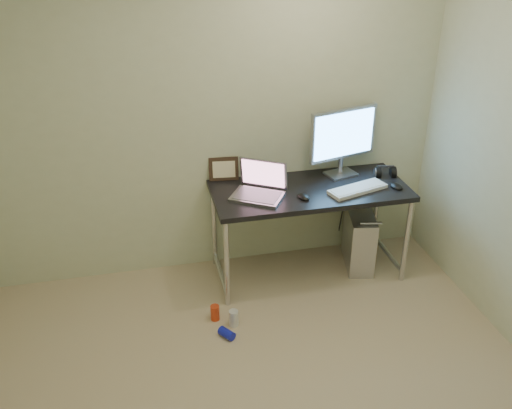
% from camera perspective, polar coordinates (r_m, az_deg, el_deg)
% --- Properties ---
extents(wall_back, '(3.50, 0.02, 2.50)m').
position_cam_1_polar(wall_back, '(4.27, -4.15, 8.66)').
color(wall_back, beige).
rests_on(wall_back, ground).
extents(desk, '(1.48, 0.65, 0.75)m').
position_cam_1_polar(desk, '(4.35, 5.39, 0.62)').
color(desk, black).
rests_on(desk, ground).
extents(tower_computer, '(0.29, 0.48, 0.50)m').
position_cam_1_polar(tower_computer, '(4.72, 10.26, -3.42)').
color(tower_computer, '#B2B2B7').
rests_on(tower_computer, ground).
extents(cable_a, '(0.01, 0.16, 0.69)m').
position_cam_1_polar(cable_a, '(4.83, 8.71, -0.27)').
color(cable_a, black).
rests_on(cable_a, ground).
extents(cable_b, '(0.02, 0.11, 0.71)m').
position_cam_1_polar(cable_b, '(4.85, 9.77, -0.47)').
color(cable_b, black).
rests_on(cable_b, ground).
extents(can_red, '(0.08, 0.08, 0.12)m').
position_cam_1_polar(can_red, '(4.16, -4.12, -10.74)').
color(can_red, red).
rests_on(can_red, ground).
extents(can_white, '(0.08, 0.08, 0.12)m').
position_cam_1_polar(can_white, '(4.10, -2.24, -11.28)').
color(can_white, silver).
rests_on(can_white, ground).
extents(can_blue, '(0.12, 0.13, 0.06)m').
position_cam_1_polar(can_blue, '(4.02, -2.95, -12.76)').
color(can_blue, '#151DC3').
rests_on(can_blue, ground).
extents(laptop, '(0.46, 0.44, 0.25)m').
position_cam_1_polar(laptop, '(4.17, 0.37, 1.72)').
color(laptop, '#9F9FA5').
rests_on(laptop, desk).
extents(monitor, '(0.57, 0.22, 0.54)m').
position_cam_1_polar(monitor, '(4.45, 8.72, 6.72)').
color(monitor, '#9F9FA5').
rests_on(monitor, desk).
extents(keyboard, '(0.48, 0.27, 0.03)m').
position_cam_1_polar(keyboard, '(4.32, 10.12, 1.53)').
color(keyboard, silver).
rests_on(keyboard, desk).
extents(mouse_right, '(0.10, 0.14, 0.04)m').
position_cam_1_polar(mouse_right, '(4.42, 13.86, 1.90)').
color(mouse_right, black).
rests_on(mouse_right, desk).
extents(mouse_left, '(0.10, 0.13, 0.04)m').
position_cam_1_polar(mouse_left, '(4.15, 4.78, 0.87)').
color(mouse_left, black).
rests_on(mouse_left, desk).
extents(headphones, '(0.18, 0.11, 0.11)m').
position_cam_1_polar(headphones, '(4.60, 12.80, 3.14)').
color(headphones, black).
rests_on(headphones, desk).
extents(picture_frame, '(0.23, 0.09, 0.18)m').
position_cam_1_polar(picture_frame, '(4.40, -3.25, 3.58)').
color(picture_frame, black).
rests_on(picture_frame, desk).
extents(webcam, '(0.04, 0.03, 0.12)m').
position_cam_1_polar(webcam, '(4.38, -1.14, 3.40)').
color(webcam, silver).
rests_on(webcam, desk).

